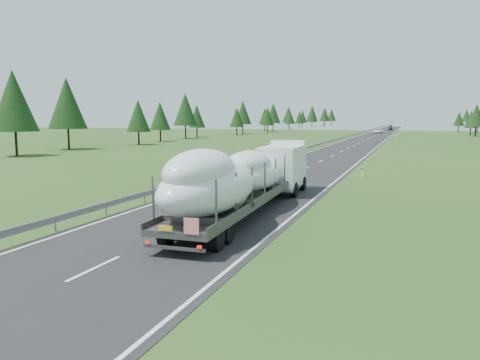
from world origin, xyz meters
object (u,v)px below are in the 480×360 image
(highway_sign, at_px, (393,137))
(distant_car_dark, at_px, (390,129))
(distant_car_blue, at_px, (391,126))
(distant_van, at_px, (378,131))
(boat_truck, at_px, (243,176))

(highway_sign, bearing_deg, distant_car_dark, 92.55)
(highway_sign, relative_size, distant_car_blue, 0.54)
(highway_sign, distance_m, distant_van, 79.27)
(distant_van, relative_size, distant_car_blue, 1.23)
(distant_car_dark, relative_size, distant_car_blue, 0.86)
(distant_car_dark, distance_m, distant_car_blue, 71.88)
(highway_sign, xyz_separation_m, distant_car_dark, (-5.49, 123.24, -1.10))
(distant_car_dark, xyz_separation_m, distant_car_blue, (-2.89, 71.83, 0.09))
(highway_sign, xyz_separation_m, distant_van, (-7.89, 78.87, -0.98))
(boat_truck, relative_size, distant_car_blue, 4.20)
(distant_van, distance_m, distant_car_dark, 44.43)
(distant_car_blue, bearing_deg, highway_sign, -89.43)
(boat_truck, bearing_deg, highway_sign, 85.64)
(distant_van, bearing_deg, highway_sign, -83.69)
(boat_truck, height_order, distant_van, boat_truck)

